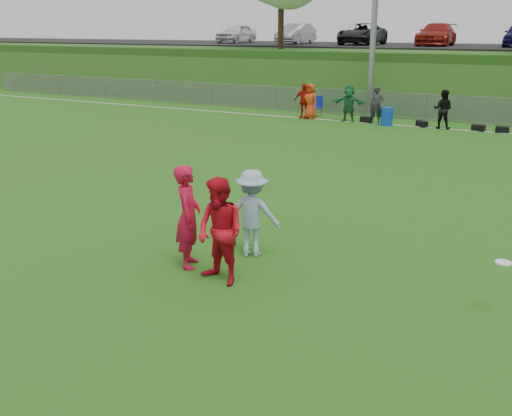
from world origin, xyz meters
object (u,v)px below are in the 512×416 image
Objects in this scene: player_red_center at (220,232)px; player_blue at (252,213)px; player_red_left at (188,217)px; recycling_bin at (387,116)px; frisbee at (503,263)px.

player_blue is at bearing 109.63° from player_red_center.
player_red_left reaches higher than recycling_bin.
player_red_left is at bearing 173.59° from player_red_center.
frisbee is (4.44, 0.95, -0.07)m from player_red_center.
frisbee is at bearing 159.38° from player_blue.
frisbee is (5.33, 0.59, -0.10)m from player_red_left.
frisbee is at bearing 27.72° from player_red_center.
recycling_bin is at bearing -99.50° from player_blue.
recycling_bin is at bearing 110.25° from frisbee.
player_red_left is 1.03× the size of player_red_center.
player_blue is at bearing 174.84° from frisbee.
player_red_center is 1.09× the size of player_blue.
player_red_left is 1.13× the size of player_blue.
player_red_left reaches higher than frisbee.
player_red_center reaches higher than recycling_bin.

